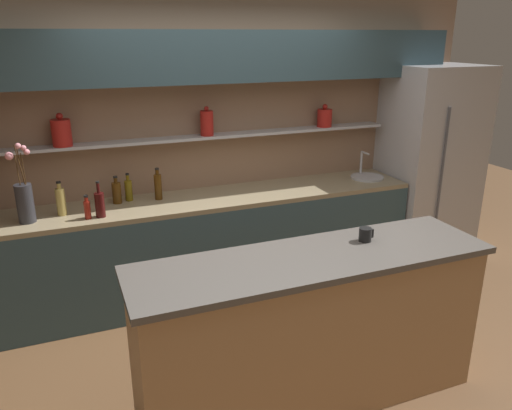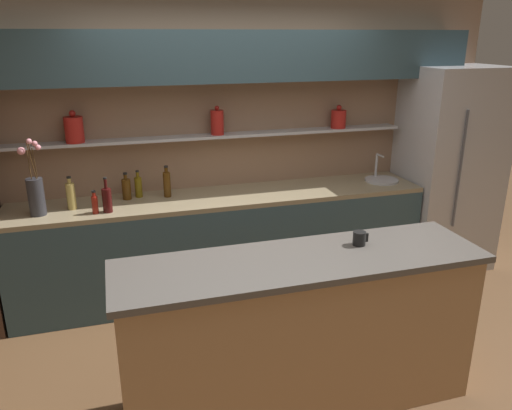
{
  "view_description": "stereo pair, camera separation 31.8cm",
  "coord_description": "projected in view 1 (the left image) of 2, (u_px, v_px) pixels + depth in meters",
  "views": [
    {
      "loc": [
        -1.32,
        -2.75,
        2.27
      ],
      "look_at": [
        -0.04,
        0.43,
        1.09
      ],
      "focal_mm": 35.0,
      "sensor_mm": 36.0,
      "label": 1
    },
    {
      "loc": [
        -1.02,
        -2.85,
        2.27
      ],
      "look_at": [
        -0.04,
        0.43,
        1.09
      ],
      "focal_mm": 35.0,
      "sensor_mm": 36.0,
      "label": 2
    }
  ],
  "objects": [
    {
      "name": "ground_plane",
      "position": [
        284.0,
        364.0,
        3.61
      ],
      "size": [
        12.0,
        12.0,
        0.0
      ],
      "primitive_type": "plane",
      "color": "brown"
    },
    {
      "name": "back_wall_unit",
      "position": [
        215.0,
        119.0,
        4.45
      ],
      "size": [
        5.2,
        0.44,
        2.6
      ],
      "color": "#937056",
      "rests_on": "ground_plane"
    },
    {
      "name": "back_counter_unit",
      "position": [
        217.0,
        245.0,
        4.51
      ],
      "size": [
        3.64,
        0.62,
        0.92
      ],
      "color": "#334C56",
      "rests_on": "ground_plane"
    },
    {
      "name": "island_counter",
      "position": [
        311.0,
        330.0,
        3.12
      ],
      "size": [
        2.22,
        0.61,
        1.02
      ],
      "color": "tan",
      "rests_on": "ground_plane"
    },
    {
      "name": "refrigerator",
      "position": [
        429.0,
        165.0,
        5.1
      ],
      "size": [
        0.86,
        0.73,
        1.99
      ],
      "color": "#B7B7BC",
      "rests_on": "ground_plane"
    },
    {
      "name": "flower_vase",
      "position": [
        24.0,
        199.0,
        3.7
      ],
      "size": [
        0.17,
        0.15,
        0.62
      ],
      "color": "#2D2D33",
      "rests_on": "back_counter_unit"
    },
    {
      "name": "sink_fixture",
      "position": [
        367.0,
        176.0,
        4.91
      ],
      "size": [
        0.32,
        0.32,
        0.25
      ],
      "color": "#B7B7BC",
      "rests_on": "back_counter_unit"
    },
    {
      "name": "bottle_spirit_0",
      "position": [
        158.0,
        186.0,
        4.25
      ],
      "size": [
        0.06,
        0.06,
        0.28
      ],
      "color": "#4C2D0C",
      "rests_on": "back_counter_unit"
    },
    {
      "name": "bottle_wine_1",
      "position": [
        100.0,
        204.0,
        3.84
      ],
      "size": [
        0.07,
        0.07,
        0.29
      ],
      "color": "#380C0C",
      "rests_on": "back_counter_unit"
    },
    {
      "name": "bottle_spirit_2",
      "position": [
        117.0,
        192.0,
        4.16
      ],
      "size": [
        0.08,
        0.08,
        0.24
      ],
      "color": "#4C2D0C",
      "rests_on": "back_counter_unit"
    },
    {
      "name": "bottle_sauce_3",
      "position": [
        87.0,
        209.0,
        3.81
      ],
      "size": [
        0.05,
        0.05,
        0.19
      ],
      "color": "maroon",
      "rests_on": "back_counter_unit"
    },
    {
      "name": "bottle_oil_4",
      "position": [
        129.0,
        190.0,
        4.22
      ],
      "size": [
        0.06,
        0.06,
        0.24
      ],
      "color": "brown",
      "rests_on": "back_counter_unit"
    },
    {
      "name": "bottle_spirit_5",
      "position": [
        61.0,
        201.0,
        3.88
      ],
      "size": [
        0.07,
        0.07,
        0.27
      ],
      "color": "tan",
      "rests_on": "back_counter_unit"
    },
    {
      "name": "coffee_mug",
      "position": [
        365.0,
        235.0,
        3.15
      ],
      "size": [
        0.1,
        0.08,
        0.09
      ],
      "color": "black",
      "rests_on": "island_counter"
    }
  ]
}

